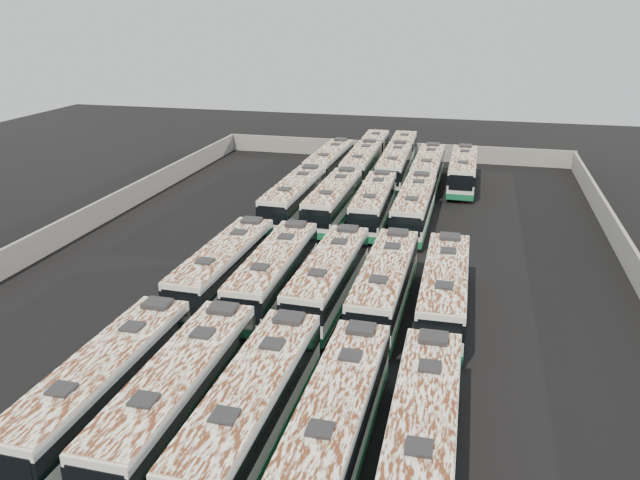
# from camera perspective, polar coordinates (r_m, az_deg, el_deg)

# --- Properties ---
(ground) EXTENTS (140.00, 140.00, 0.00)m
(ground) POSITION_cam_1_polar(r_m,az_deg,el_deg) (49.01, 0.82, -1.85)
(ground) COLOR black
(ground) RESTS_ON ground
(perimeter_wall) EXTENTS (45.20, 73.20, 2.20)m
(perimeter_wall) POSITION_cam_1_polar(r_m,az_deg,el_deg) (48.60, 0.83, -0.65)
(perimeter_wall) COLOR slate
(perimeter_wall) RESTS_ON ground
(bus_front_far_left) EXTENTS (2.88, 13.06, 3.68)m
(bus_front_far_left) POSITION_cam_1_polar(r_m,az_deg,el_deg) (31.95, -19.12, -12.38)
(bus_front_far_left) COLOR beige
(bus_front_far_left) RESTS_ON ground
(bus_front_left) EXTENTS (2.82, 13.23, 3.73)m
(bus_front_left) POSITION_cam_1_polar(r_m,az_deg,el_deg) (30.32, -12.79, -13.54)
(bus_front_left) COLOR beige
(bus_front_left) RESTS_ON ground
(bus_front_center) EXTENTS (2.98, 13.28, 3.74)m
(bus_front_center) POSITION_cam_1_polar(r_m,az_deg,el_deg) (28.89, -6.22, -14.99)
(bus_front_center) COLOR beige
(bus_front_center) RESTS_ON ground
(bus_front_right) EXTENTS (2.83, 12.88, 3.62)m
(bus_front_right) POSITION_cam_1_polar(r_m,az_deg,el_deg) (28.13, 1.51, -16.10)
(bus_front_right) COLOR beige
(bus_front_right) RESTS_ON ground
(bus_front_far_right) EXTENTS (2.89, 12.99, 3.65)m
(bus_front_far_right) POSITION_cam_1_polar(r_m,az_deg,el_deg) (27.62, 9.37, -17.16)
(bus_front_far_right) COLOR beige
(bus_front_far_right) RESTS_ON ground
(bus_midfront_far_left) EXTENTS (2.98, 13.01, 3.66)m
(bus_midfront_far_left) POSITION_cam_1_polar(r_m,az_deg,el_deg) (43.39, -8.76, -2.48)
(bus_midfront_far_left) COLOR beige
(bus_midfront_far_left) RESTS_ON ground
(bus_midfront_left) EXTENTS (2.84, 13.01, 3.66)m
(bus_midfront_left) POSITION_cam_1_polar(r_m,az_deg,el_deg) (42.11, -4.20, -3.01)
(bus_midfront_left) COLOR beige
(bus_midfront_left) RESTS_ON ground
(bus_midfront_center) EXTENTS (3.05, 13.00, 3.65)m
(bus_midfront_center) POSITION_cam_1_polar(r_m,az_deg,el_deg) (41.19, 0.81, -3.52)
(bus_midfront_center) COLOR beige
(bus_midfront_center) RESTS_ON ground
(bus_midfront_right) EXTENTS (2.87, 13.12, 3.70)m
(bus_midfront_right) POSITION_cam_1_polar(r_m,az_deg,el_deg) (40.43, 5.96, -4.08)
(bus_midfront_right) COLOR beige
(bus_midfront_right) RESTS_ON ground
(bus_midfront_far_right) EXTENTS (2.91, 13.04, 3.67)m
(bus_midfront_far_right) POSITION_cam_1_polar(r_m,az_deg,el_deg) (40.29, 11.31, -4.50)
(bus_midfront_far_right) COLOR beige
(bus_midfront_far_right) RESTS_ON ground
(bus_midback_far_left) EXTENTS (2.96, 13.23, 3.72)m
(bus_midback_far_left) POSITION_cam_1_polar(r_m,az_deg,el_deg) (58.62, -2.36, 3.89)
(bus_midback_far_left) COLOR beige
(bus_midback_far_left) RESTS_ON ground
(bus_midback_left) EXTENTS (2.93, 13.07, 3.68)m
(bus_midback_left) POSITION_cam_1_polar(r_m,az_deg,el_deg) (57.72, 1.25, 3.61)
(bus_midback_left) COLOR beige
(bus_midback_left) RESTS_ON ground
(bus_midback_center) EXTENTS (3.00, 12.83, 3.60)m
(bus_midback_center) POSITION_cam_1_polar(r_m,az_deg,el_deg) (57.06, 4.92, 3.30)
(bus_midback_center) COLOR beige
(bus_midback_center) RESTS_ON ground
(bus_midback_right) EXTENTS (2.85, 13.14, 3.70)m
(bus_midback_right) POSITION_cam_1_polar(r_m,az_deg,el_deg) (56.48, 8.62, 3.01)
(bus_midback_right) COLOR beige
(bus_midback_right) RESTS_ON ground
(bus_back_far_left) EXTENTS (3.00, 13.16, 3.70)m
(bus_back_far_left) POSITION_cam_1_polar(r_m,az_deg,el_deg) (72.07, 0.88, 7.05)
(bus_back_far_left) COLOR beige
(bus_back_far_left) RESTS_ON ground
(bus_back_left) EXTENTS (3.07, 20.36, 3.69)m
(bus_back_left) POSITION_cam_1_polar(r_m,az_deg,el_deg) (74.82, 4.27, 7.49)
(bus_back_left) COLOR beige
(bus_back_left) RESTS_ON ground
(bus_back_center) EXTENTS (3.26, 20.45, 3.70)m
(bus_back_center) POSITION_cam_1_polar(r_m,az_deg,el_deg) (74.32, 7.13, 7.31)
(bus_back_center) COLOR beige
(bus_back_center) RESTS_ON ground
(bus_back_right) EXTENTS (2.82, 13.11, 3.70)m
(bus_back_right) POSITION_cam_1_polar(r_m,az_deg,el_deg) (70.33, 9.84, 6.41)
(bus_back_right) COLOR beige
(bus_back_right) RESTS_ON ground
(bus_back_far_right) EXTENTS (2.76, 13.04, 3.68)m
(bus_back_far_right) POSITION_cam_1_polar(r_m,az_deg,el_deg) (70.39, 12.93, 6.20)
(bus_back_far_right) COLOR beige
(bus_back_far_right) RESTS_ON ground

